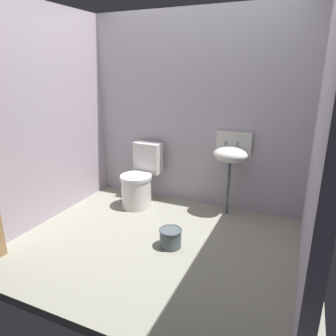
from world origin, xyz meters
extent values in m
cube|color=gray|center=(0.00, 0.00, -0.04)|extent=(3.13, 2.52, 0.08)
cube|color=#ABA6B2|center=(0.00, 1.11, 1.19)|extent=(3.13, 0.10, 2.38)
cube|color=#B2A2B0|center=(-1.42, 0.10, 1.19)|extent=(0.10, 2.32, 2.38)
cube|color=#A89FAE|center=(1.42, 0.10, 1.19)|extent=(0.10, 2.32, 2.38)
cylinder|color=silver|center=(-0.60, 0.62, 0.19)|extent=(0.41, 0.41, 0.38)
cylinder|color=silver|center=(-0.60, 0.62, 0.40)|extent=(0.43, 0.43, 0.04)
cube|color=silver|center=(-0.58, 0.92, 0.58)|extent=(0.37, 0.20, 0.40)
cylinder|color=#4A565A|center=(0.52, 0.87, 0.33)|extent=(0.04, 0.04, 0.66)
ellipsoid|color=silver|center=(0.52, 0.87, 0.75)|extent=(0.40, 0.32, 0.18)
cube|color=silver|center=(0.52, 1.03, 0.85)|extent=(0.42, 0.04, 0.28)
cylinder|color=#4A565A|center=(0.45, 0.93, 0.87)|extent=(0.04, 0.04, 0.06)
cylinder|color=#4A565A|center=(0.59, 0.93, 0.87)|extent=(0.04, 0.04, 0.06)
cylinder|color=#4A565A|center=(0.18, -0.09, 0.09)|extent=(0.21, 0.21, 0.19)
torus|color=#4A4F59|center=(0.18, -0.09, 0.19)|extent=(0.23, 0.23, 0.02)
camera|label=1|loc=(1.26, -2.58, 1.70)|focal=33.16mm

